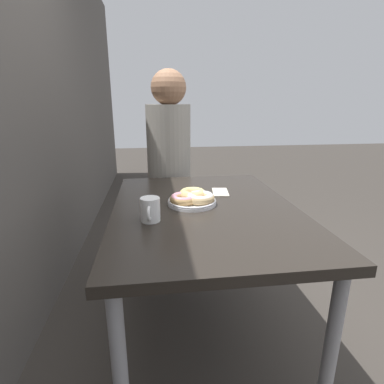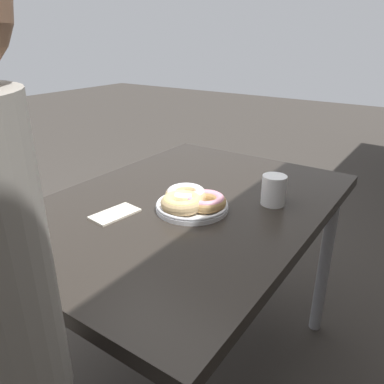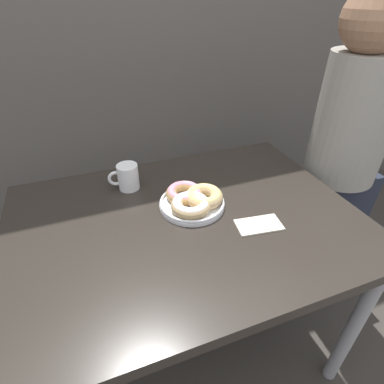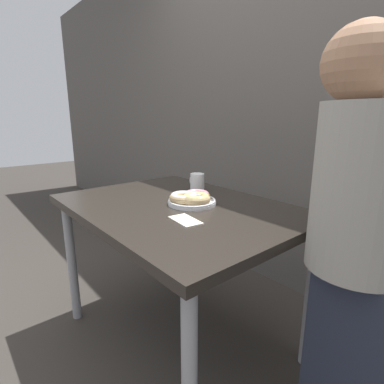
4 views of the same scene
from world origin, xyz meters
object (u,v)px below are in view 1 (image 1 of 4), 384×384
object	(u,v)px
person_figure	(169,171)
napkin	(220,192)
dining_table	(205,222)
donut_plate	(192,198)
coffee_mug	(150,209)

from	to	relation	value
person_figure	napkin	world-z (taller)	person_figure
dining_table	person_figure	bearing A→B (deg)	8.88
dining_table	donut_plate	xyz separation A→B (m)	(0.05, 0.05, 0.11)
donut_plate	napkin	xyz separation A→B (m)	(0.16, -0.17, -0.03)
donut_plate	coffee_mug	size ratio (longest dim) A/B	2.23
dining_table	person_figure	world-z (taller)	person_figure
donut_plate	person_figure	world-z (taller)	person_figure
person_figure	napkin	size ratio (longest dim) A/B	9.05
coffee_mug	person_figure	size ratio (longest dim) A/B	0.08
napkin	donut_plate	bearing A→B (deg)	133.47
coffee_mug	person_figure	world-z (taller)	person_figure
coffee_mug	napkin	distance (m)	0.51
dining_table	coffee_mug	distance (m)	0.31
coffee_mug	napkin	world-z (taller)	coffee_mug
donut_plate	coffee_mug	xyz separation A→B (m)	(-0.19, 0.20, 0.02)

